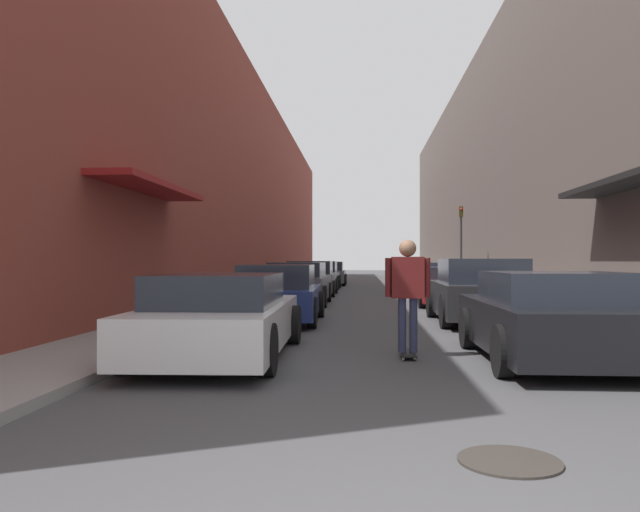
# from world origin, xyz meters

# --- Properties ---
(ground) EXTENTS (126.61, 126.61, 0.00)m
(ground) POSITION_xyz_m (0.00, 23.02, 0.00)
(ground) COLOR #424244
(curb_strip_left) EXTENTS (1.80, 57.55, 0.12)m
(curb_strip_left) POSITION_xyz_m (-4.27, 28.78, 0.06)
(curb_strip_left) COLOR gray
(curb_strip_left) RESTS_ON ground
(curb_strip_right) EXTENTS (1.80, 57.55, 0.12)m
(curb_strip_right) POSITION_xyz_m (4.27, 28.78, 0.06)
(curb_strip_right) COLOR gray
(curb_strip_right) RESTS_ON ground
(building_row_left) EXTENTS (4.90, 57.55, 9.97)m
(building_row_left) POSITION_xyz_m (-7.17, 28.77, 4.99)
(building_row_left) COLOR brown
(building_row_left) RESTS_ON ground
(building_row_right) EXTENTS (4.90, 57.55, 11.52)m
(building_row_right) POSITION_xyz_m (7.17, 28.77, 5.76)
(building_row_right) COLOR #564C47
(building_row_right) RESTS_ON ground
(parked_car_left_0) EXTENTS (1.91, 4.76, 1.19)m
(parked_car_left_0) POSITION_xyz_m (-2.37, 6.09, 0.58)
(parked_car_left_0) COLOR silver
(parked_car_left_0) RESTS_ON ground
(parked_car_left_1) EXTENTS (1.88, 4.03, 1.28)m
(parked_car_left_1) POSITION_xyz_m (-2.24, 11.13, 0.62)
(parked_car_left_1) COLOR navy
(parked_car_left_1) RESTS_ON ground
(parked_car_left_2) EXTENTS (1.95, 4.21, 1.32)m
(parked_car_left_2) POSITION_xyz_m (-2.38, 16.73, 0.64)
(parked_car_left_2) COLOR #515459
(parked_car_left_2) RESTS_ON ground
(parked_car_left_3) EXTENTS (2.03, 4.24, 1.36)m
(parked_car_left_3) POSITION_xyz_m (-2.42, 22.11, 0.65)
(parked_car_left_3) COLOR #515459
(parked_car_left_3) RESTS_ON ground
(parked_car_left_4) EXTENTS (1.86, 3.98, 1.35)m
(parked_car_left_4) POSITION_xyz_m (-2.37, 27.26, 0.64)
(parked_car_left_4) COLOR #232326
(parked_car_left_4) RESTS_ON ground
(parked_car_left_5) EXTENTS (2.02, 4.00, 1.31)m
(parked_car_left_5) POSITION_xyz_m (-2.27, 32.10, 0.63)
(parked_car_left_5) COLOR #515459
(parked_car_left_5) RESTS_ON ground
(parked_car_right_0) EXTENTS (2.07, 3.98, 1.22)m
(parked_car_right_0) POSITION_xyz_m (2.21, 5.99, 0.60)
(parked_car_right_0) COLOR black
(parked_car_right_0) RESTS_ON ground
(parked_car_right_1) EXTENTS (2.03, 4.14, 1.42)m
(parked_car_right_1) POSITION_xyz_m (2.22, 11.31, 0.68)
(parked_car_right_1) COLOR #232326
(parked_car_right_1) RESTS_ON ground
(parked_car_right_2) EXTENTS (1.95, 4.52, 1.18)m
(parked_car_right_2) POSITION_xyz_m (2.22, 16.80, 0.58)
(parked_car_right_2) COLOR maroon
(parked_car_right_2) RESTS_ON ground
(parked_car_right_3) EXTENTS (1.94, 4.10, 1.30)m
(parked_car_right_3) POSITION_xyz_m (2.28, 21.94, 0.63)
(parked_car_right_3) COLOR navy
(parked_car_right_3) RESTS_ON ground
(parked_car_right_4) EXTENTS (1.93, 4.58, 1.29)m
(parked_car_right_4) POSITION_xyz_m (2.23, 27.72, 0.63)
(parked_car_right_4) COLOR #515459
(parked_car_right_4) RESTS_ON ground
(parked_car_right_5) EXTENTS (1.88, 4.01, 1.21)m
(parked_car_right_5) POSITION_xyz_m (2.43, 33.30, 0.60)
(parked_car_right_5) COLOR navy
(parked_car_right_5) RESTS_ON ground
(skateboarder) EXTENTS (0.64, 0.78, 1.68)m
(skateboarder) POSITION_xyz_m (0.27, 6.28, 1.03)
(skateboarder) COLOR black
(skateboarder) RESTS_ON ground
(manhole_cover) EXTENTS (0.70, 0.70, 0.02)m
(manhole_cover) POSITION_xyz_m (0.62, 1.69, 0.01)
(manhole_cover) COLOR #332D28
(manhole_cover) RESTS_ON ground
(traffic_light) EXTENTS (0.16, 0.22, 3.59)m
(traffic_light) POSITION_xyz_m (3.89, 24.58, 2.33)
(traffic_light) COLOR #2D2D2D
(traffic_light) RESTS_ON curb_strip_right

